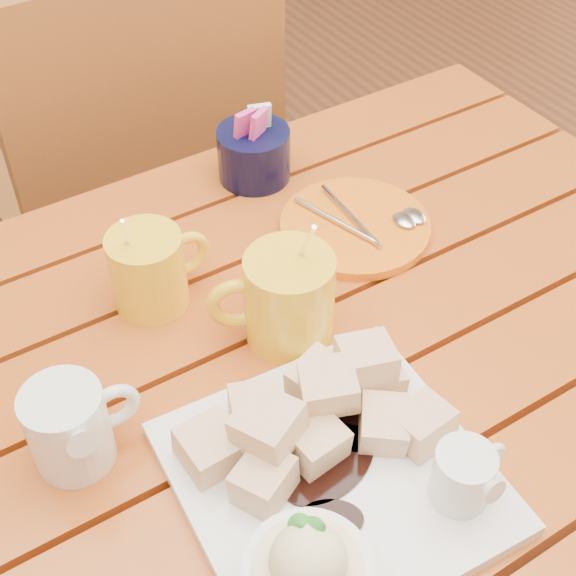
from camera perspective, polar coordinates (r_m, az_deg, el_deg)
table at (r=0.92m, az=-1.37°, el=-10.79°), size 1.20×0.79×0.75m
dessert_plate at (r=0.72m, az=3.06°, el=-13.59°), size 0.28×0.28×0.11m
coffee_mug_left at (r=0.83m, az=-0.13°, el=-0.69°), size 0.13×0.09×0.16m
coffee_mug_right at (r=0.89m, az=-9.79°, el=1.37°), size 0.12×0.08×0.14m
cream_pitcher at (r=0.76m, az=-15.18°, el=-9.42°), size 0.11×0.09×0.09m
sugar_caddy at (r=1.06m, az=-2.44°, el=9.58°), size 0.10×0.10×0.10m
orange_saucer at (r=1.00m, az=4.89°, el=4.42°), size 0.19×0.19×0.02m
chair_far at (r=1.46m, az=-10.64°, el=7.35°), size 0.46×0.46×0.96m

